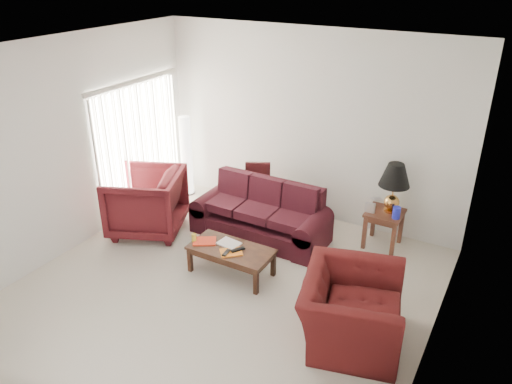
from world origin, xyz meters
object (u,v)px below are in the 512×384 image
armchair_left (146,202)px  end_table (383,229)px  coffee_table (231,261)px  floor_lamp (186,156)px  sofa (260,212)px  armchair_right (351,309)px

armchair_left → end_table: bearing=89.1°
coffee_table → armchair_left: bearing=154.3°
floor_lamp → sofa: bearing=-20.5°
sofa → end_table: sofa is taller
end_table → sofa: bearing=-158.7°
armchair_left → coffee_table: armchair_left is taller
end_table → coffee_table: size_ratio=0.50×
sofa → armchair_left: armchair_left is taller
floor_lamp → armchair_right: (3.84, -2.17, -0.33)m
armchair_left → sofa: bearing=90.2°
end_table → armchair_right: size_ratio=0.46×
end_table → armchair_left: (-3.30, -1.36, 0.21)m
end_table → armchair_right: bearing=-82.8°
coffee_table → armchair_right: bearing=-27.3°
sofa → coffee_table: size_ratio=1.83×
sofa → coffee_table: (0.14, -1.05, -0.22)m
sofa → armchair_right: sofa is taller
armchair_left → coffee_table: (1.75, -0.35, -0.30)m
floor_lamp → coffee_table: (2.02, -1.75, -0.53)m
sofa → coffee_table: sofa is taller
armchair_left → armchair_right: size_ratio=0.89×
armchair_right → armchair_left: bearing=63.7°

